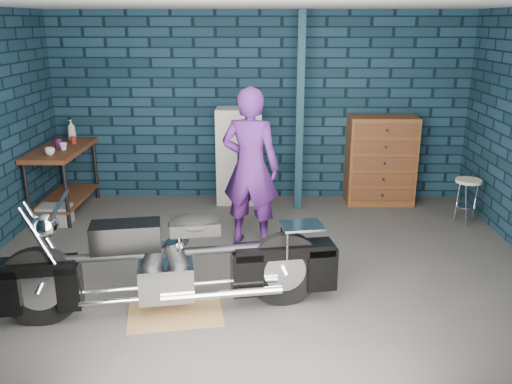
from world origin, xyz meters
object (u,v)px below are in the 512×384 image
locker (239,156)px  storage_bin (55,215)px  workbench (64,180)px  shop_stool (466,202)px  motorcycle (172,256)px  person (250,167)px  tool_chest (381,160)px

locker → storage_bin: bearing=-157.8°
workbench → shop_stool: workbench is taller
motorcycle → person: bearing=58.5°
workbench → tool_chest: 4.46m
person → shop_stool: 2.94m
tool_chest → storage_bin: bearing=-167.6°
person → shop_stool: (2.79, 0.67, -0.63)m
workbench → motorcycle: bearing=-54.5°
motorcycle → storage_bin: motorcycle is taller
workbench → person: (2.59, -1.06, 0.47)m
storage_bin → tool_chest: (4.41, 0.97, 0.51)m
tool_chest → shop_stool: tool_chest is taller
motorcycle → tool_chest: bearing=42.0°
workbench → locker: 2.45m
tool_chest → locker: bearing=180.0°
workbench → storage_bin: bearing=-87.7°
tool_chest → shop_stool: bearing=-42.3°
locker → shop_stool: size_ratio=2.29×
person → shop_stool: person is taller
motorcycle → storage_bin: size_ratio=6.29×
workbench → locker: bearing=11.3°
person → workbench: bearing=-8.2°
locker → shop_stool: 3.14m
storage_bin → locker: bearing=22.2°
person → locker: (-0.20, 1.54, -0.24)m
motorcycle → person: person is taller
person → storage_bin: size_ratio=4.61×
motorcycle → locker: size_ratio=1.84×
locker → shop_stool: (2.99, -0.87, -0.39)m
motorcycle → locker: locker is taller
motorcycle → shop_stool: motorcycle is taller
motorcycle → tool_chest: tool_chest is taller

